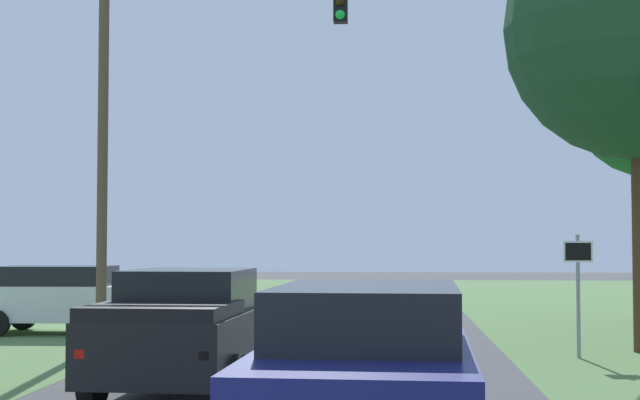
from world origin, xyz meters
TOP-DOWN VIEW (x-y plane):
  - red_suv_near at (1.42, 5.36)m, footprint 2.39×4.64m
  - pickup_truck_lead at (-1.55, 10.82)m, footprint 2.43×5.61m
  - traffic_light at (-3.62, 16.99)m, footprint 6.25×0.40m
  - keep_moving_sign at (5.48, 15.61)m, footprint 0.60×0.09m
  - oak_tree_right at (7.04, 16.74)m, footprint 5.82×5.82m
  - crossing_suv_far at (-6.90, 19.76)m, footprint 4.81×2.22m

SIDE VIEW (x-z plane):
  - crossing_suv_far at x=-6.90m, z-range 0.05..1.81m
  - pickup_truck_lead at x=-1.55m, z-range 0.02..1.97m
  - red_suv_near at x=1.42m, z-range 0.05..2.00m
  - keep_moving_sign at x=5.48m, z-range 0.35..2.89m
  - traffic_light at x=-3.62m, z-range 1.25..10.23m
  - oak_tree_right at x=7.04m, z-range 2.07..12.06m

